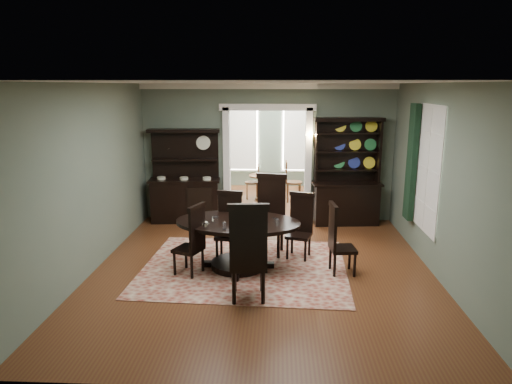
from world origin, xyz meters
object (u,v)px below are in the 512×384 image
dining_table (238,235)px  parlor_table (263,184)px  sideboard (185,189)px  welsh_dresser (346,186)px

dining_table → parlor_table: 4.67m
sideboard → parlor_table: 2.61m
welsh_dresser → sideboard: bearing=175.1°
dining_table → sideboard: bearing=124.1°
sideboard → parlor_table: (1.65, 2.01, -0.28)m
dining_table → parlor_table: bearing=93.3°
dining_table → welsh_dresser: (2.13, 2.64, 0.27)m
welsh_dresser → parlor_table: 2.79m
sideboard → welsh_dresser: size_ratio=0.89×
welsh_dresser → parlor_table: size_ratio=3.21×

